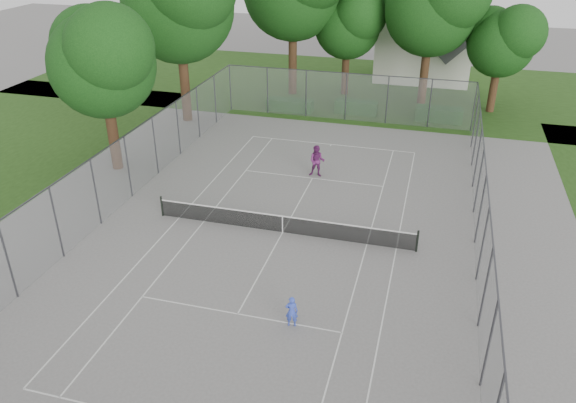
% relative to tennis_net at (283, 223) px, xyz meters
% --- Properties ---
extents(ground, '(120.00, 120.00, 0.00)m').
position_rel_tennis_net_xyz_m(ground, '(0.00, 0.00, -0.51)').
color(ground, slate).
rests_on(ground, ground).
extents(grass_far, '(60.00, 20.00, 0.00)m').
position_rel_tennis_net_xyz_m(grass_far, '(0.00, 26.00, -0.51)').
color(grass_far, '#204112').
rests_on(grass_far, ground).
extents(court_markings, '(11.03, 23.83, 0.01)m').
position_rel_tennis_net_xyz_m(court_markings, '(0.00, 0.00, -0.50)').
color(court_markings, silver).
rests_on(court_markings, ground).
extents(tennis_net, '(12.87, 0.10, 1.10)m').
position_rel_tennis_net_xyz_m(tennis_net, '(0.00, 0.00, 0.00)').
color(tennis_net, black).
rests_on(tennis_net, ground).
extents(perimeter_fence, '(18.08, 34.08, 3.52)m').
position_rel_tennis_net_xyz_m(perimeter_fence, '(0.00, 0.00, 1.30)').
color(perimeter_fence, '#38383D').
rests_on(perimeter_fence, ground).
extents(tree_far_midleft, '(6.11, 5.58, 8.78)m').
position_rel_tennis_net_xyz_m(tree_far_midleft, '(-1.14, 23.47, 5.52)').
color(tree_far_midleft, '#362113').
rests_on(tree_far_midleft, ground).
extents(tree_far_midright, '(7.99, 7.29, 11.48)m').
position_rel_tennis_net_xyz_m(tree_far_midright, '(5.33, 22.17, 7.38)').
color(tree_far_midright, '#362113').
rests_on(tree_far_midright, ground).
extents(tree_far_right, '(5.63, 5.14, 8.09)m').
position_rel_tennis_net_xyz_m(tree_far_right, '(10.57, 21.86, 5.04)').
color(tree_far_right, '#362113').
rests_on(tree_far_right, ground).
extents(tree_side_front, '(6.83, 6.23, 9.81)m').
position_rel_tennis_net_xyz_m(tree_side_front, '(-11.66, 4.68, 6.23)').
color(tree_side_front, '#362113').
rests_on(tree_side_front, ground).
extents(hedge_left, '(3.57, 1.07, 0.89)m').
position_rel_tennis_net_xyz_m(hedge_left, '(-4.50, 17.95, -0.06)').
color(hedge_left, '#184114').
rests_on(hedge_left, ground).
extents(hedge_mid, '(3.18, 0.91, 1.00)m').
position_rel_tennis_net_xyz_m(hedge_mid, '(0.55, 18.63, -0.01)').
color(hedge_mid, '#184114').
rests_on(hedge_mid, ground).
extents(hedge_right, '(3.37, 1.24, 1.01)m').
position_rel_tennis_net_xyz_m(hedge_right, '(6.73, 18.58, -0.01)').
color(hedge_right, '#184114').
rests_on(hedge_right, ground).
extents(house, '(8.24, 6.39, 10.26)m').
position_rel_tennis_net_xyz_m(house, '(4.75, 30.35, 3.62)').
color(house, silver).
rests_on(house, ground).
extents(girl_player, '(0.53, 0.40, 1.30)m').
position_rel_tennis_net_xyz_m(girl_player, '(2.19, -6.47, 0.14)').
color(girl_player, blue).
rests_on(girl_player, ground).
extents(woman_player, '(0.95, 0.75, 1.89)m').
position_rel_tennis_net_xyz_m(woman_player, '(0.16, 6.80, 0.43)').
color(woman_player, '#692360').
rests_on(woman_player, ground).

